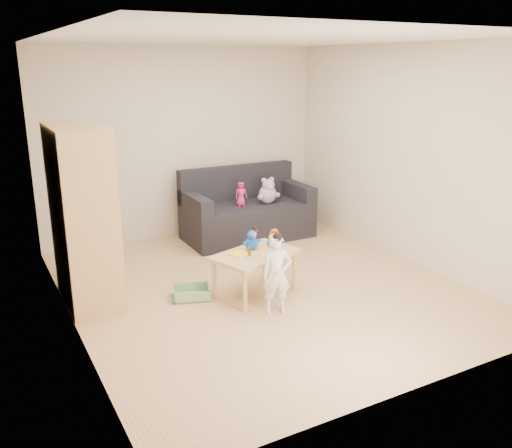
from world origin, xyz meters
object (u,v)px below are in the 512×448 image
wardrobe (83,216)px  sofa (248,221)px  play_table (255,274)px  toddler (277,275)px

wardrobe → sofa: 2.71m
wardrobe → play_table: (1.58, -0.70, -0.67)m
wardrobe → toddler: bearing=-37.0°
wardrobe → sofa: (2.41, 1.06, -0.66)m
wardrobe → toddler: wardrobe is taller
wardrobe → play_table: bearing=-24.0°
toddler → wardrobe: bearing=163.6°
wardrobe → toddler: size_ratio=2.33×
sofa → wardrobe: bearing=-155.8°
sofa → play_table: size_ratio=1.98×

